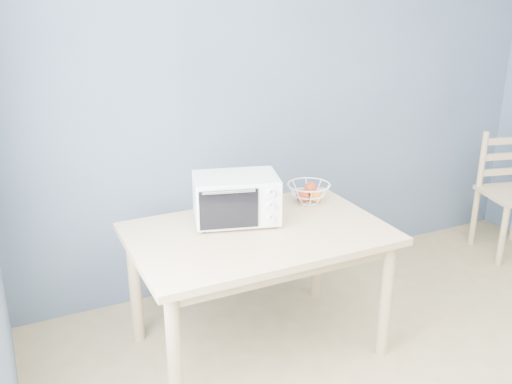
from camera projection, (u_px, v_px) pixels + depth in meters
name	position (u px, v px, depth m)	size (l,w,h in m)	color
dining_table	(258.00, 247.00, 3.16)	(1.40, 0.90, 0.75)	tan
toaster_oven	(233.00, 198.00, 3.19)	(0.53, 0.43, 0.27)	silver
fruit_basket	(309.00, 192.00, 3.50)	(0.35, 0.35, 0.13)	white
dining_chair	(511.00, 195.00, 4.45)	(0.54, 0.54, 0.95)	tan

